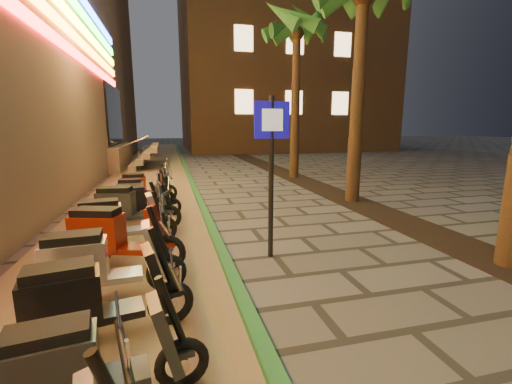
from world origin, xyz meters
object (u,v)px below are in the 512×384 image
object	(u,v)px
scooter_5	(87,363)
scooter_6	(91,298)
scooter_8	(115,235)
scooter_9	(116,221)
scooter_7	(99,262)
scooter_10	(129,206)
scooter_13	(143,186)
pedestrian_sign	(271,156)
scooter_11	(143,201)
scooter_12	(140,192)

from	to	relation	value
scooter_5	scooter_6	bearing A→B (deg)	90.10
scooter_8	scooter_9	distance (m)	0.92
scooter_7	scooter_10	world-z (taller)	scooter_10
scooter_9	scooter_7	bearing A→B (deg)	-97.13
scooter_9	scooter_13	world-z (taller)	scooter_9
scooter_5	scooter_8	xyz separation A→B (m)	(-0.20, 3.02, 0.09)
scooter_8	scooter_13	size ratio (longest dim) A/B	1.14
pedestrian_sign	scooter_9	distance (m)	3.12
scooter_7	scooter_11	bearing A→B (deg)	81.98
scooter_5	scooter_12	size ratio (longest dim) A/B	1.00
scooter_11	scooter_6	bearing A→B (deg)	-99.65
scooter_5	scooter_13	bearing A→B (deg)	81.96
pedestrian_sign	scooter_5	bearing A→B (deg)	-131.97
scooter_6	scooter_12	size ratio (longest dim) A/B	1.11
scooter_5	scooter_6	distance (m)	1.00
scooter_8	scooter_11	distance (m)	3.00
pedestrian_sign	scooter_12	bearing A→B (deg)	117.68
scooter_7	scooter_8	distance (m)	1.10
scooter_11	scooter_12	xyz separation A→B (m)	(-0.15, 1.10, 0.02)
scooter_5	scooter_11	distance (m)	6.01
scooter_6	scooter_7	world-z (taller)	scooter_7
scooter_6	scooter_9	size ratio (longest dim) A/B	0.97
scooter_9	scooter_5	bearing A→B (deg)	-94.38
scooter_6	scooter_10	size ratio (longest dim) A/B	0.95
scooter_9	scooter_10	world-z (taller)	scooter_10
scooter_5	scooter_6	xyz separation A→B (m)	(-0.15, 0.99, 0.05)
pedestrian_sign	scooter_8	distance (m)	2.83
scooter_12	scooter_13	size ratio (longest dim) A/B	0.97
scooter_11	scooter_8	bearing A→B (deg)	-101.95
scooter_9	scooter_12	world-z (taller)	scooter_9
scooter_6	scooter_10	distance (m)	4.13
scooter_5	scooter_12	xyz separation A→B (m)	(-0.12, 7.11, 0.00)
scooter_5	scooter_12	distance (m)	7.11
pedestrian_sign	scooter_12	xyz separation A→B (m)	(-2.48, 4.24, -1.30)
scooter_6	scooter_13	bearing A→B (deg)	78.47
scooter_8	scooter_12	size ratio (longest dim) A/B	1.17
scooter_9	scooter_10	xyz separation A→B (m)	(0.10, 1.18, 0.01)
scooter_8	scooter_11	xyz separation A→B (m)	(0.23, 2.99, -0.10)
scooter_5	scooter_6	world-z (taller)	scooter_6
scooter_7	scooter_9	world-z (taller)	scooter_7
pedestrian_sign	scooter_8	size ratio (longest dim) A/B	1.52
scooter_11	scooter_13	bearing A→B (deg)	86.06
scooter_6	scooter_13	size ratio (longest dim) A/B	1.08
scooter_6	scooter_12	xyz separation A→B (m)	(0.03, 6.12, -0.05)
scooter_5	scooter_8	size ratio (longest dim) A/B	0.86
scooter_13	scooter_10	bearing A→B (deg)	-91.16
scooter_7	scooter_12	world-z (taller)	scooter_7
scooter_11	scooter_13	xyz separation A→B (m)	(-0.13, 1.99, 0.03)
scooter_10	scooter_12	world-z (taller)	scooter_10
scooter_6	scooter_10	world-z (taller)	scooter_10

